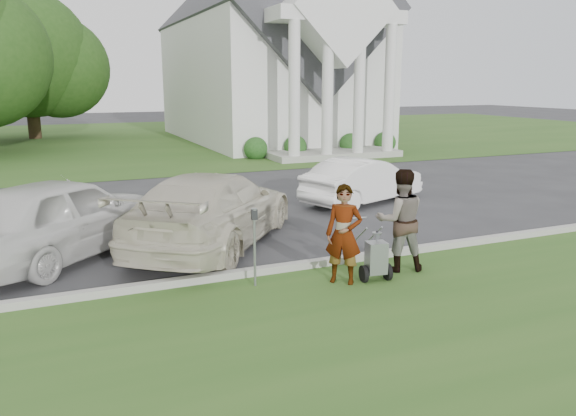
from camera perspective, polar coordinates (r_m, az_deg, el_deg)
ground at (r=9.89m, az=-2.19°, el=-7.87°), size 120.00×120.00×0.00m
grass_strip at (r=7.40m, az=6.47°, el=-15.32°), size 80.00×7.00×0.01m
church_lawn at (r=35.97m, az=-17.91°, el=6.56°), size 80.00×30.00×0.01m
curb at (r=10.35m, az=-3.30°, el=-6.49°), size 80.00×0.18×0.15m
church at (r=34.15m, az=-2.08°, el=16.84°), size 9.19×19.00×24.10m
tree_back at (r=38.67m, az=-24.93°, el=13.42°), size 9.61×7.60×8.89m
striping_cart at (r=10.08m, az=8.92°, el=-5.09°), size 0.58×1.09×0.97m
person_left at (r=9.78m, az=5.69°, el=-2.77°), size 0.76×0.73×1.75m
person_right at (r=10.60m, az=11.32°, el=-1.29°), size 1.10×0.96×1.91m
parking_meter_near at (r=9.58m, az=-3.42°, el=-3.05°), size 0.10×0.09×1.39m
car_b at (r=12.08m, az=-21.97°, el=-0.83°), size 4.94×4.82×1.68m
car_c at (r=12.16m, az=-7.68°, el=-0.11°), size 5.17×5.71×1.60m
car_d at (r=16.47m, az=7.64°, el=2.77°), size 4.27×2.71×1.33m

